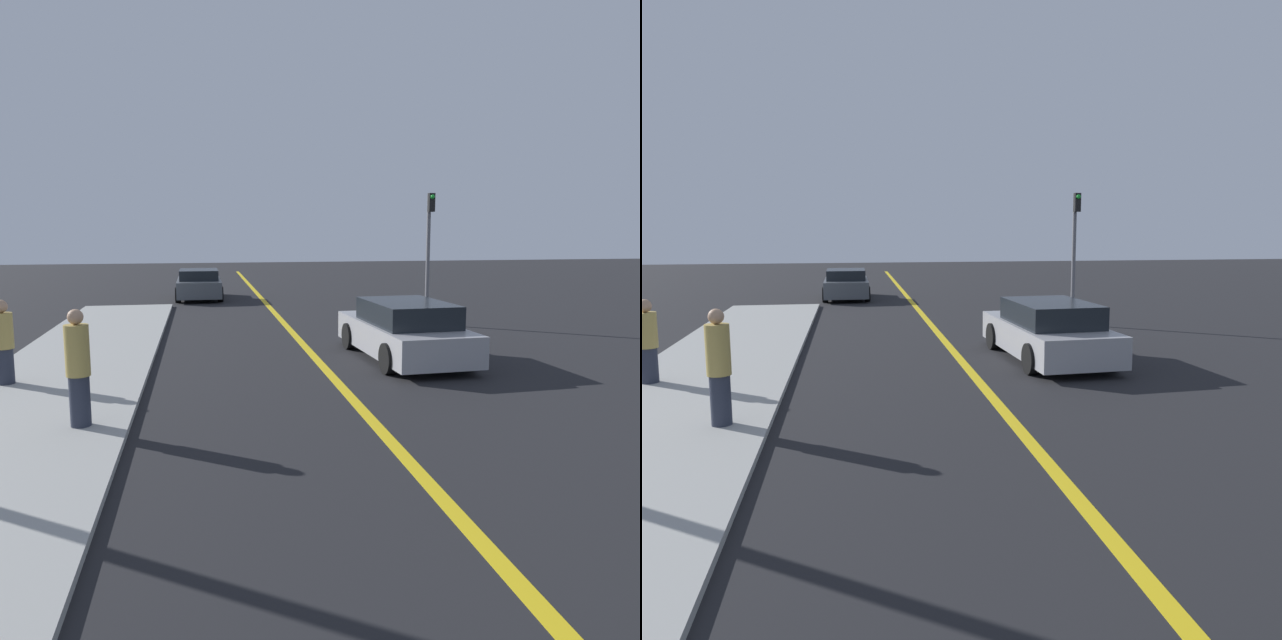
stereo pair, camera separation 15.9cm
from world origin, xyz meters
TOP-DOWN VIEW (x-y plane):
  - road_center_line at (0.00, 18.00)m, footprint 0.20×60.00m
  - sidewalk_left at (-5.18, 14.14)m, footprint 3.14×28.28m
  - car_ahead_center at (1.96, 17.39)m, footprint 2.13×4.58m
  - car_far_distant at (-2.61, 30.77)m, footprint 1.92×3.89m
  - pedestrian_far_standing at (-4.29, 13.32)m, footprint 0.34×0.34m
  - pedestrian_by_sign at (-6.11, 16.20)m, footprint 0.37×0.37m
  - traffic_light at (4.31, 22.20)m, footprint 0.18×0.40m

SIDE VIEW (x-z plane):
  - road_center_line at x=0.00m, z-range 0.00..0.01m
  - sidewalk_left at x=-5.18m, z-range 0.00..0.10m
  - car_far_distant at x=-2.61m, z-range -0.01..1.24m
  - car_ahead_center at x=1.96m, z-range -0.02..1.31m
  - pedestrian_by_sign at x=-6.11m, z-range 0.09..1.65m
  - pedestrian_far_standing at x=-4.29m, z-range 0.10..1.81m
  - traffic_light at x=4.31m, z-range 0.46..4.45m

